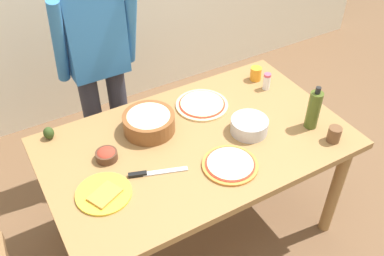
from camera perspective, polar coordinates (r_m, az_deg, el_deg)
ground at (r=2.83m, az=0.52°, el=-13.22°), size 8.00×8.00×0.00m
dining_table at (r=2.32m, az=0.62°, el=-3.35°), size 1.60×0.96×0.76m
person_cook at (r=2.65m, az=-12.44°, el=9.04°), size 0.49×0.25×1.62m
pizza_raw_on_board at (r=2.49m, az=1.33°, el=3.13°), size 0.30×0.30×0.02m
pizza_cooked_on_tray at (r=2.13m, az=5.09°, el=-4.85°), size 0.28×0.28×0.02m
plate_with_slice at (r=2.03m, az=-11.64°, el=-8.54°), size 0.26×0.26×0.02m
popcorn_bowl at (r=2.30m, az=-5.76°, el=0.92°), size 0.28×0.28×0.11m
mixing_bowl_steel at (r=2.31m, az=7.62°, el=0.29°), size 0.20×0.20×0.08m
small_sauce_bowl at (r=2.18m, az=-11.31°, el=-3.50°), size 0.11×0.11×0.06m
olive_oil_bottle at (r=2.37m, az=15.88°, el=2.38°), size 0.07×0.07×0.26m
cup_orange at (r=2.72m, az=8.48°, el=7.16°), size 0.07×0.07×0.08m
cup_small_brown at (r=2.35m, az=18.39°, el=-0.80°), size 0.07×0.07×0.08m
salt_shaker at (r=2.64m, az=9.91°, el=6.14°), size 0.04×0.04×0.11m
chef_knife at (r=2.09m, az=-5.52°, el=-5.97°), size 0.28×0.12×0.02m
avocado at (r=2.38m, az=-18.52°, el=-0.63°), size 0.06×0.06×0.07m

